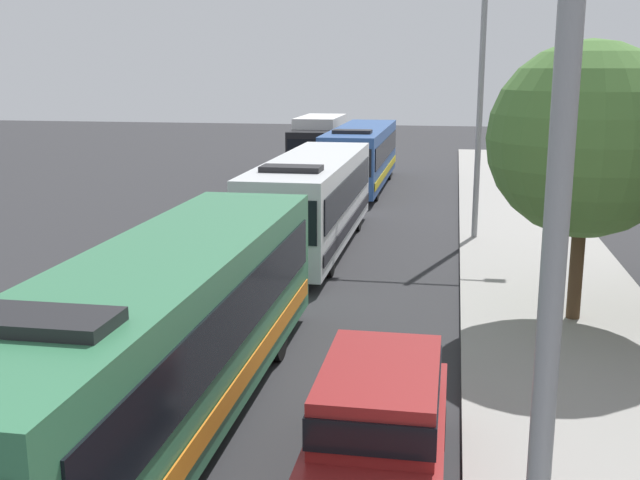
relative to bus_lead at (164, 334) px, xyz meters
The scene contains 8 objects.
bus_lead is the anchor object (origin of this frame).
bus_second_in_line 13.43m from the bus_lead, 90.00° to the left, with size 2.58×11.18×3.21m.
bus_middle 26.88m from the bus_lead, 90.00° to the left, with size 2.58×11.97×3.21m.
white_suv 4.00m from the bus_lead, 20.33° to the right, with size 1.86×4.94×1.90m.
box_truck_oncoming 33.21m from the bus_lead, 95.71° to the left, with size 2.35×7.32×3.15m.
streetlamp_near 8.17m from the bus_lead, 44.27° to the right, with size 5.86×0.28×7.56m.
streetlamp_mid 16.81m from the bus_lead, 70.82° to the left, with size 5.24×0.28×8.41m.
roadside_tree 10.51m from the bus_lead, 42.25° to the left, with size 4.46×4.46×6.45m.
Camera 1 is at (3.30, -1.73, 5.96)m, focal length 42.91 mm.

